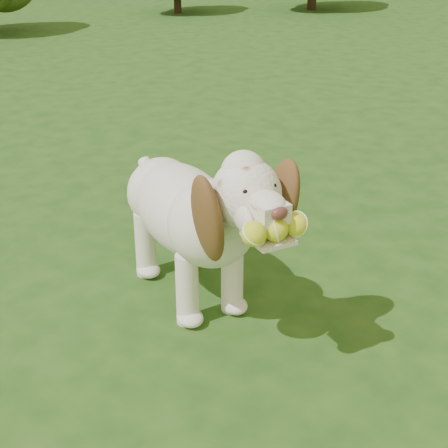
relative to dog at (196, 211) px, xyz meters
name	(u,v)px	position (x,y,z in m)	size (l,w,h in m)	color
ground	(131,290)	(-0.27, 0.21, -0.47)	(80.00, 80.00, 0.00)	#1C4413
dog	(196,211)	(0.00, 0.00, 0.00)	(0.57, 1.35, 0.88)	white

